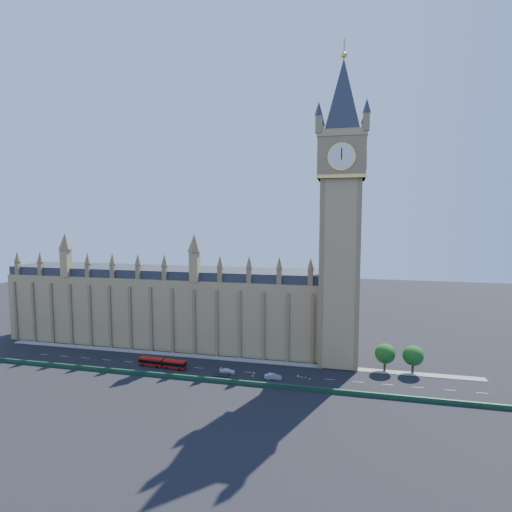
% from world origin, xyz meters
% --- Properties ---
extents(ground, '(400.00, 400.00, 0.00)m').
position_xyz_m(ground, '(0.00, 0.00, 0.00)').
color(ground, black).
rests_on(ground, ground).
extents(palace_westminster, '(120.00, 20.00, 28.00)m').
position_xyz_m(palace_westminster, '(-25.00, 22.00, 13.86)').
color(palace_westminster, tan).
rests_on(palace_westminster, ground).
extents(elizabeth_tower, '(20.59, 20.59, 105.00)m').
position_xyz_m(elizabeth_tower, '(38.00, 13.99, 54.56)').
color(elizabeth_tower, tan).
rests_on(elizabeth_tower, ground).
extents(bridge_parapet, '(160.00, 0.60, 1.20)m').
position_xyz_m(bridge_parapet, '(0.00, -9.00, 0.60)').
color(bridge_parapet, '#1E4C2D').
rests_on(bridge_parapet, ground).
extents(kerb_north, '(160.00, 3.00, 0.16)m').
position_xyz_m(kerb_north, '(0.00, 9.50, 0.08)').
color(kerb_north, gray).
rests_on(kerb_north, ground).
extents(tree_east_near, '(6.00, 6.00, 8.50)m').
position_xyz_m(tree_east_near, '(52.22, 10.08, 5.64)').
color(tree_east_near, '#382619').
rests_on(tree_east_near, ground).
extents(tree_east_far, '(6.00, 6.00, 8.50)m').
position_xyz_m(tree_east_far, '(60.22, 10.08, 5.64)').
color(tree_east_far, '#382619').
rests_on(tree_east_far, ground).
extents(red_bus, '(15.75, 3.40, 2.66)m').
position_xyz_m(red_bus, '(-15.21, -2.04, 1.40)').
color(red_bus, '#B8140C').
rests_on(red_bus, ground).
extents(car_grey, '(4.47, 1.83, 1.52)m').
position_xyz_m(car_grey, '(5.11, -5.58, 0.76)').
color(car_grey, '#404348').
rests_on(car_grey, ground).
extents(car_silver, '(5.11, 2.30, 1.63)m').
position_xyz_m(car_silver, '(20.07, -3.43, 0.81)').
color(car_silver, '#9EA0A5').
rests_on(car_silver, ground).
extents(car_white, '(4.80, 2.00, 1.39)m').
position_xyz_m(car_white, '(6.00, -2.08, 0.69)').
color(car_white, white).
rests_on(car_white, ground).
extents(cone_a, '(0.63, 0.63, 0.80)m').
position_xyz_m(cone_a, '(26.94, -0.49, 0.39)').
color(cone_a, black).
rests_on(cone_a, ground).
extents(cone_b, '(0.54, 0.54, 0.74)m').
position_xyz_m(cone_b, '(14.00, -3.33, 0.37)').
color(cone_b, black).
rests_on(cone_b, ground).
extents(cone_c, '(0.56, 0.56, 0.73)m').
position_xyz_m(cone_c, '(30.53, -1.89, 0.36)').
color(cone_c, black).
rests_on(cone_c, ground).
extents(cone_d, '(0.54, 0.54, 0.68)m').
position_xyz_m(cone_d, '(14.00, -1.08, 0.34)').
color(cone_d, black).
rests_on(cone_d, ground).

